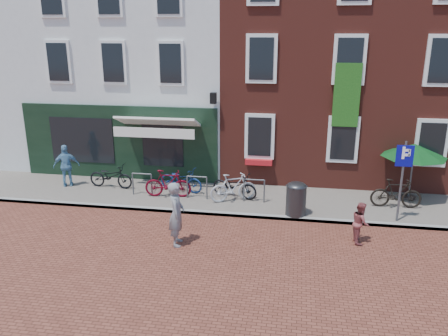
% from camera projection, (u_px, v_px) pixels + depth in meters
% --- Properties ---
extents(ground, '(80.00, 80.00, 0.00)m').
position_uv_depth(ground, '(235.00, 217.00, 14.51)').
color(ground, brown).
extents(sidewalk, '(24.00, 3.00, 0.10)m').
position_uv_depth(sidewalk, '(269.00, 201.00, 15.75)').
color(sidewalk, slate).
rests_on(sidewalk, ground).
extents(building_stucco, '(8.00, 8.00, 9.00)m').
position_uv_depth(building_stucco, '(149.00, 58.00, 20.54)').
color(building_stucco, silver).
rests_on(building_stucco, ground).
extents(building_brick_mid, '(6.00, 8.00, 10.00)m').
position_uv_depth(building_brick_mid, '(304.00, 48.00, 19.30)').
color(building_brick_mid, maroon).
rests_on(building_brick_mid, ground).
extents(filler_left, '(7.00, 8.00, 9.00)m').
position_uv_depth(filler_left, '(0.00, 57.00, 21.71)').
color(filler_left, silver).
rests_on(filler_left, ground).
extents(litter_bin, '(0.64, 0.64, 1.18)m').
position_uv_depth(litter_bin, '(296.00, 197.00, 14.28)').
color(litter_bin, '#2F2F31').
rests_on(litter_bin, sidewalk).
extents(parking_sign, '(0.50, 0.08, 2.54)m').
position_uv_depth(parking_sign, '(403.00, 169.00, 13.49)').
color(parking_sign, '#4C4C4F').
rests_on(parking_sign, sidewalk).
extents(parasol, '(2.20, 2.20, 2.08)m').
position_uv_depth(parasol, '(415.00, 148.00, 15.28)').
color(parasol, '#4C4C4F').
rests_on(parasol, sidewalk).
extents(woman, '(0.55, 0.73, 1.84)m').
position_uv_depth(woman, '(177.00, 214.00, 12.44)').
color(woman, gray).
rests_on(woman, ground).
extents(boy, '(0.50, 0.62, 1.20)m').
position_uv_depth(boy, '(360.00, 222.00, 12.66)').
color(boy, '#924242').
rests_on(boy, ground).
extents(cafe_person, '(1.02, 0.74, 1.61)m').
position_uv_depth(cafe_person, '(67.00, 166.00, 16.84)').
color(cafe_person, '#5D8FB2').
rests_on(cafe_person, sidewalk).
extents(bicycle_0, '(1.74, 0.72, 0.89)m').
position_uv_depth(bicycle_0, '(111.00, 176.00, 16.79)').
color(bicycle_0, black).
rests_on(bicycle_0, sidewalk).
extents(bicycle_1, '(1.68, 0.61, 0.99)m').
position_uv_depth(bicycle_1, '(168.00, 184.00, 15.84)').
color(bicycle_1, '#580513').
rests_on(bicycle_1, sidewalk).
extents(bicycle_2, '(1.79, 1.01, 0.89)m').
position_uv_depth(bicycle_2, '(181.00, 179.00, 16.41)').
color(bicycle_2, navy).
rests_on(bicycle_2, sidewalk).
extents(bicycle_3, '(1.68, 1.15, 0.99)m').
position_uv_depth(bicycle_3, '(233.00, 187.00, 15.45)').
color(bicycle_3, '#B7B6B9').
rests_on(bicycle_3, sidewalk).
extents(bicycle_4, '(1.80, 1.08, 0.89)m').
position_uv_depth(bicycle_4, '(235.00, 185.00, 15.81)').
color(bicycle_4, black).
rests_on(bicycle_4, sidewalk).
extents(bicycle_5, '(1.66, 0.49, 0.99)m').
position_uv_depth(bicycle_5, '(396.00, 193.00, 14.89)').
color(bicycle_5, black).
rests_on(bicycle_5, sidewalk).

